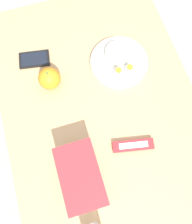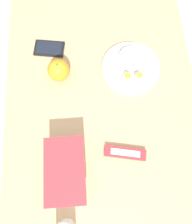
{
  "view_description": "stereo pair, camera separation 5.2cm",
  "coord_description": "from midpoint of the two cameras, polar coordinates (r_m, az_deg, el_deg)",
  "views": [
    {
      "loc": [
        -0.22,
        0.09,
        1.59
      ],
      "look_at": [
        -0.0,
        0.03,
        0.81
      ],
      "focal_mm": 35.0,
      "sensor_mm": 36.0,
      "label": 1
    },
    {
      "loc": [
        -0.23,
        0.04,
        1.59
      ],
      "look_at": [
        -0.0,
        0.03,
        0.81
      ],
      "focal_mm": 35.0,
      "sensor_mm": 36.0,
      "label": 2
    }
  ],
  "objects": [
    {
      "name": "orange_fruit",
      "position": [
        0.87,
        -8.05,
        10.71
      ],
      "size": [
        0.09,
        0.09,
        0.09
      ],
      "color": "orange",
      "rests_on": "table"
    },
    {
      "name": "table",
      "position": [
        0.97,
        3.12,
        -2.62
      ],
      "size": [
        1.16,
        0.76,
        0.78
      ],
      "color": "tan",
      "rests_on": "ground_plane"
    },
    {
      "name": "candy_bar",
      "position": [
        0.82,
        9.43,
        -10.72
      ],
      "size": [
        0.07,
        0.16,
        0.02
      ],
      "color": "#B7282D",
      "rests_on": "table"
    },
    {
      "name": "food_container",
      "position": [
        0.77,
        -5.8,
        -15.24
      ],
      "size": [
        0.22,
        0.13,
        0.1
      ],
      "color": "white",
      "rests_on": "table"
    },
    {
      "name": "ground_plane",
      "position": [
        1.61,
        1.9,
        -8.16
      ],
      "size": [
        10.0,
        10.0,
        0.0
      ],
      "primitive_type": "plane",
      "color": "#B2A899"
    },
    {
      "name": "cell_phone",
      "position": [
        0.97,
        -10.59,
        15.83
      ],
      "size": [
        0.09,
        0.13,
        0.01
      ],
      "color": "black",
      "rests_on": "table"
    },
    {
      "name": "rice_plate",
      "position": [
        0.92,
        10.68,
        11.57
      ],
      "size": [
        0.24,
        0.24,
        0.05
      ],
      "color": "silver",
      "rests_on": "table"
    }
  ]
}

